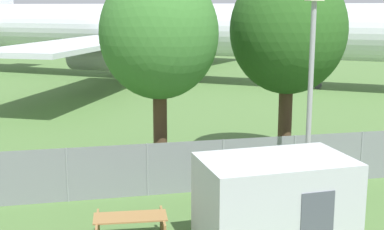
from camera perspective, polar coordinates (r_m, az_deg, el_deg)
perimeter_fence at (r=17.48m, az=-4.77°, el=-5.84°), size 56.07×0.07×1.75m
airplane at (r=44.49m, az=-2.94°, el=9.07°), size 40.69×33.95×12.45m
portable_cabin at (r=13.50m, az=8.81°, el=-9.65°), size 3.77×2.46×2.47m
picnic_bench_open_grass at (r=14.24m, az=-6.58°, el=-11.72°), size 2.00×1.55×0.76m
tree_left_of_cabin at (r=17.85m, az=-3.53°, el=8.52°), size 3.95×3.95×7.36m
tree_behind_benches at (r=20.41m, az=10.22°, el=8.82°), size 4.35×4.35×7.61m
light_mast at (r=16.66m, az=12.59°, el=4.49°), size 0.44×0.44×6.60m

